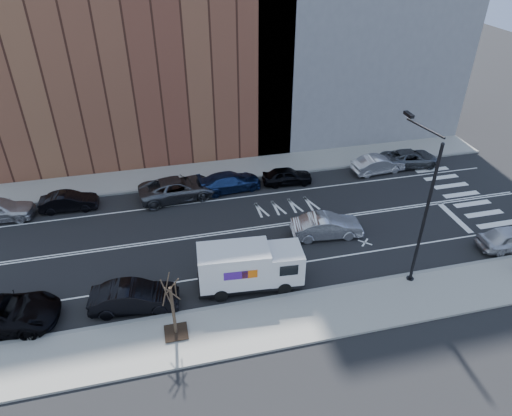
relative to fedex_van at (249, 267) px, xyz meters
name	(u,v)px	position (x,y,z in m)	size (l,w,h in m)	color
ground	(266,227)	(2.46, 5.60, -1.46)	(120.00, 120.00, 0.00)	black
sidewalk_near	(306,317)	(2.46, -3.20, -1.39)	(44.00, 3.60, 0.15)	gray
sidewalk_far	(240,169)	(2.46, 14.40, -1.39)	(44.00, 3.60, 0.15)	gray
curb_near	(296,294)	(2.46, -1.40, -1.38)	(44.00, 0.25, 0.17)	gray
curb_far	(245,178)	(2.46, 12.60, -1.38)	(44.00, 0.25, 0.17)	gray
crosswalk	(467,199)	(18.46, 5.60, -1.46)	(3.00, 14.00, 0.01)	white
road_markings	(266,227)	(2.46, 5.60, -1.46)	(40.00, 8.60, 0.01)	white
bldg_brick	(125,23)	(-5.54, 21.20, 9.54)	(26.00, 10.00, 22.00)	brown
streetlight	(422,205)	(9.46, -1.31, 3.61)	(0.44, 4.02, 9.34)	black
street_tree	(174,315)	(-4.54, -2.80, -0.01)	(1.20, 1.20, 3.75)	black
fedex_van	(249,267)	(0.00, 0.00, 0.00)	(6.25, 2.57, 2.79)	black
far_parked_b	(69,201)	(-11.14, 11.19, -0.79)	(1.43, 4.11, 1.36)	black
far_parked_c	(178,188)	(-3.14, 11.00, -0.65)	(2.71, 5.89, 1.64)	#505358
far_parked_d	(230,182)	(0.96, 11.25, -0.74)	(2.03, 4.99, 1.45)	navy
far_parked_e	(287,176)	(5.66, 11.16, -0.78)	(1.61, 4.00, 1.36)	black
far_parked_f	(378,164)	(13.66, 11.23, -0.73)	(1.56, 4.48, 1.48)	silver
far_parked_g	(410,158)	(16.89, 11.68, -0.76)	(2.34, 5.07, 1.41)	#4C5054
driving_sedan	(327,226)	(6.18, 3.66, -0.68)	(1.67, 4.78, 1.57)	#BABABF
near_parked_rear_a	(134,297)	(-6.56, -0.28, -0.67)	(1.68, 4.81, 1.58)	black
near_parked_rear_b	(0,314)	(-13.45, 0.07, -0.63)	(2.78, 6.04, 1.68)	black
near_parked_front	(512,238)	(17.42, -0.40, -0.71)	(1.79, 4.45, 1.52)	silver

